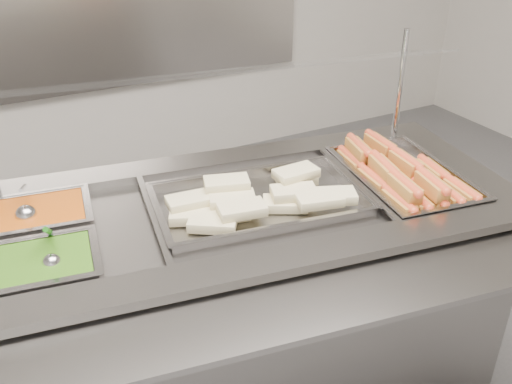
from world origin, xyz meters
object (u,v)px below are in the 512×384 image
steam_counter (243,305)px  pan_hotdogs (402,183)px  sneeze_guard (221,76)px  serving_spoon (51,257)px  pan_wraps (259,204)px  ladle (26,214)px

steam_counter → pan_hotdogs: bearing=-8.9°
sneeze_guard → pan_hotdogs: bearing=-28.1°
sneeze_guard → serving_spoon: sneeze_guard is taller
steam_counter → serving_spoon: bearing=-175.2°
sneeze_guard → pan_hotdogs: (0.54, -0.29, -0.38)m
pan_wraps → serving_spoon: bearing=-176.3°
sneeze_guard → pan_wraps: 0.42m
ladle → serving_spoon: serving_spoon is taller
ladle → serving_spoon: 0.27m
ladle → pan_hotdogs: bearing=-14.6°
pan_hotdogs → pan_wraps: (-0.52, 0.08, 0.01)m
pan_hotdogs → serving_spoon: size_ratio=3.34×
steam_counter → pan_wraps: size_ratio=2.71×
serving_spoon → sneeze_guard: bearing=22.1°
pan_wraps → serving_spoon: 0.65m
pan_wraps → ladle: size_ratio=3.67×
steam_counter → ladle: ladle is taller
steam_counter → sneeze_guard: (0.03, 0.20, 0.76)m
pan_wraps → steam_counter: bearing=171.1°
sneeze_guard → serving_spoon: 0.75m
ladle → pan_wraps: bearing=-18.8°
ladle → sneeze_guard: bearing=-1.5°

